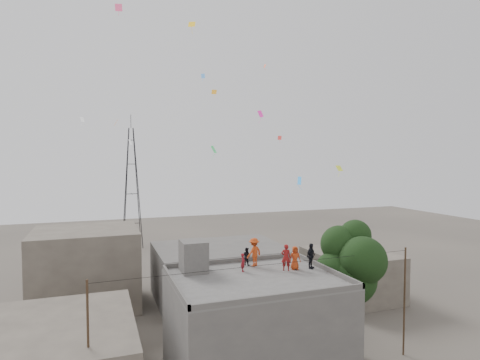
% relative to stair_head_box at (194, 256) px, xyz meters
% --- Properties ---
extents(main_building, '(10.00, 8.00, 6.10)m').
position_rel_stair_head_box_xyz_m(main_building, '(3.20, -2.60, -4.05)').
color(main_building, '#514E4B').
rests_on(main_building, ground).
extents(parapet, '(10.00, 8.00, 0.30)m').
position_rel_stair_head_box_xyz_m(parapet, '(3.20, -2.60, -0.85)').
color(parapet, '#514E4B').
rests_on(parapet, main_building).
extents(stair_head_box, '(1.60, 1.80, 2.00)m').
position_rel_stair_head_box_xyz_m(stair_head_box, '(0.00, 0.00, 0.00)').
color(stair_head_box, '#514E4B').
rests_on(stair_head_box, main_building).
extents(neighbor_west, '(8.00, 10.00, 4.00)m').
position_rel_stair_head_box_xyz_m(neighbor_west, '(-7.80, -0.60, -5.10)').
color(neighbor_west, '#554D43').
rests_on(neighbor_west, ground).
extents(neighbor_north, '(12.00, 9.00, 5.00)m').
position_rel_stair_head_box_xyz_m(neighbor_north, '(5.20, 11.40, -4.60)').
color(neighbor_north, '#514E4B').
rests_on(neighbor_north, ground).
extents(neighbor_northwest, '(9.00, 8.00, 7.00)m').
position_rel_stair_head_box_xyz_m(neighbor_northwest, '(-6.80, 13.40, -3.60)').
color(neighbor_northwest, '#554D43').
rests_on(neighbor_northwest, ground).
extents(neighbor_east, '(7.00, 8.00, 4.40)m').
position_rel_stair_head_box_xyz_m(neighbor_east, '(17.20, 7.40, -4.90)').
color(neighbor_east, '#554D43').
rests_on(neighbor_east, ground).
extents(tree, '(4.90, 4.60, 9.10)m').
position_rel_stair_head_box_xyz_m(tree, '(10.57, -2.00, -1.00)').
color(tree, black).
rests_on(tree, ground).
extents(utility_line, '(20.12, 0.62, 7.40)m').
position_rel_stair_head_box_xyz_m(utility_line, '(3.70, -3.85, -3.27)').
color(utility_line, black).
rests_on(utility_line, ground).
extents(transmission_tower, '(2.97, 2.97, 20.01)m').
position_rel_stair_head_box_xyz_m(transmission_tower, '(-0.80, 37.40, 1.97)').
color(transmission_tower, black).
rests_on(transmission_tower, ground).
extents(person_red_adult, '(0.75, 0.66, 1.72)m').
position_rel_stair_head_box_xyz_m(person_red_adult, '(5.70, -1.78, -0.14)').
color(person_red_adult, maroon).
rests_on(person_red_adult, main_building).
extents(person_orange_child, '(0.81, 0.59, 1.53)m').
position_rel_stair_head_box_xyz_m(person_orange_child, '(6.37, -1.74, -0.23)').
color(person_orange_child, '#AE3713').
rests_on(person_orange_child, main_building).
extents(person_dark_child, '(0.71, 0.74, 1.20)m').
position_rel_stair_head_box_xyz_m(person_dark_child, '(3.78, 0.36, -0.40)').
color(person_dark_child, black).
rests_on(person_dark_child, main_building).
extents(person_dark_adult, '(1.05, 0.86, 1.68)m').
position_rel_stair_head_box_xyz_m(person_dark_adult, '(7.46, -1.90, -0.16)').
color(person_dark_adult, black).
rests_on(person_dark_adult, main_building).
extents(person_orange_adult, '(1.42, 1.16, 1.91)m').
position_rel_stair_head_box_xyz_m(person_orange_adult, '(4.17, -0.03, -0.05)').
color(person_orange_adult, '#C44116').
rests_on(person_orange_adult, main_building).
extents(person_red_child, '(0.43, 0.51, 1.19)m').
position_rel_stair_head_box_xyz_m(person_red_child, '(2.99, -1.07, -0.41)').
color(person_red_child, maroon).
rests_on(person_red_child, main_building).
extents(kites, '(18.26, 17.29, 11.80)m').
position_rel_stair_head_box_xyz_m(kites, '(3.27, 4.76, 9.24)').
color(kites, orange).
rests_on(kites, ground).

